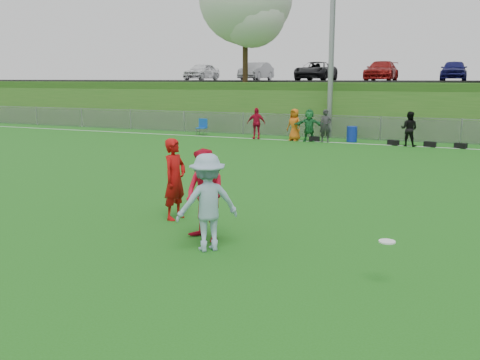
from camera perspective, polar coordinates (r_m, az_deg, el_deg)
The scene contains 16 objects.
ground at distance 10.76m, azimuth -2.62°, elevation -6.97°, with size 120.00×120.00×0.00m, color #1D6114.
sideline_far at distance 27.75m, azimuth 14.04°, elevation 3.71°, with size 60.00×0.10×0.01m, color white.
fence at distance 29.65m, azimuth 14.76°, elevation 5.36°, with size 58.00×0.06×1.30m.
light_pole at distance 31.10m, azimuth 9.85°, elevation 16.98°, with size 1.20×0.40×12.15m.
berm at distance 40.47m, azimuth 17.30°, elevation 7.81°, with size 120.00×18.00×3.00m, color #245518.
parking_lot at distance 42.42m, azimuth 17.73°, elevation 10.00°, with size 120.00×12.00×0.10m, color black.
tree_white_flowering at distance 37.35m, azimuth 0.76°, elevation 18.57°, with size 6.30×6.30×8.78m.
car_row at distance 41.58m, azimuth 16.01°, elevation 11.15°, with size 32.04×5.18×1.44m.
spectator_row at distance 28.27m, azimuth 8.43°, elevation 5.76°, with size 9.03×0.85×1.69m.
gear_bags at distance 27.67m, azimuth 16.44°, elevation 3.83°, with size 7.77×0.54×0.26m.
player_red_left at distance 12.60m, azimuth -6.96°, elevation 0.09°, with size 0.70×0.46×1.91m, color #A40B0B.
player_red_center at distance 10.85m, azimuth -3.74°, elevation -1.65°, with size 0.92×0.72×1.89m, color red.
player_blue at distance 10.25m, azimuth -3.49°, elevation -2.41°, with size 1.22×0.70×1.89m, color #8EABC5.
frisbee at distance 8.83m, azimuth 15.41°, elevation -6.35°, with size 0.27×0.27×0.02m.
recycling_bin at distance 28.59m, azimuth 11.85°, elevation 4.81°, with size 0.54×0.54×0.81m, color navy.
camp_chair at distance 31.42m, azimuth -4.11°, elevation 5.31°, with size 0.58×0.59×0.96m.
Camera 1 is at (4.54, -9.18, 3.28)m, focal length 40.00 mm.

